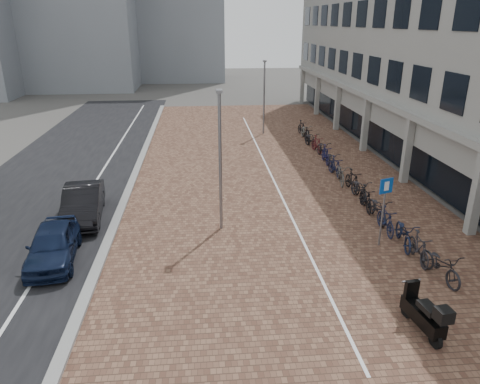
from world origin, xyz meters
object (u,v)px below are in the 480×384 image
parking_sign (384,201)px  car_dark (83,203)px  scooter_mid (423,313)px  car_navy (53,244)px

parking_sign → car_dark: bearing=143.0°
car_dark → parking_sign: size_ratio=1.58×
car_dark → parking_sign: 12.01m
scooter_mid → parking_sign: size_ratio=0.68×
car_dark → parking_sign: (11.42, -3.55, 1.11)m
car_dark → scooter_mid: car_dark is taller
car_dark → car_navy: bearing=-99.8°
scooter_mid → car_navy: bearing=148.4°
car_navy → parking_sign: bearing=-6.4°
car_dark → parking_sign: bearing=-24.3°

